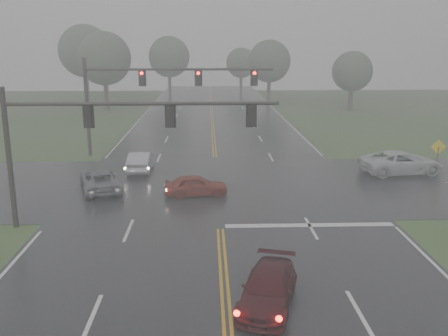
{
  "coord_description": "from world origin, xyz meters",
  "views": [
    {
      "loc": [
        -0.6,
        -9.07,
        8.88
      ],
      "look_at": [
        0.25,
        16.0,
        2.63
      ],
      "focal_mm": 40.0,
      "sensor_mm": 36.0,
      "label": 1
    }
  ],
  "objects_px": {
    "car_grey": "(101,191)",
    "signal_gantry_far": "(145,87)",
    "pickup_white": "(400,174)",
    "signal_gantry_near": "(92,130)",
    "sedan_silver": "(141,171)",
    "sedan_maroon": "(268,305)",
    "sedan_red": "(196,196)"
  },
  "relations": [
    {
      "from": "car_grey",
      "to": "signal_gantry_far",
      "type": "bearing_deg",
      "value": -117.17
    },
    {
      "from": "pickup_white",
      "to": "signal_gantry_near",
      "type": "bearing_deg",
      "value": 107.84
    },
    {
      "from": "sedan_silver",
      "to": "sedan_maroon",
      "type": "bearing_deg",
      "value": 110.31
    },
    {
      "from": "sedan_silver",
      "to": "car_grey",
      "type": "relative_size",
      "value": 0.9
    },
    {
      "from": "pickup_white",
      "to": "sedan_silver",
      "type": "bearing_deg",
      "value": 76.6
    },
    {
      "from": "sedan_maroon",
      "to": "sedan_red",
      "type": "xyz_separation_m",
      "value": [
        -2.77,
        13.01,
        0.0
      ]
    },
    {
      "from": "sedan_maroon",
      "to": "signal_gantry_near",
      "type": "height_order",
      "value": "signal_gantry_near"
    },
    {
      "from": "signal_gantry_near",
      "to": "signal_gantry_far",
      "type": "height_order",
      "value": "signal_gantry_far"
    },
    {
      "from": "pickup_white",
      "to": "signal_gantry_near",
      "type": "distance_m",
      "value": 21.95
    },
    {
      "from": "signal_gantry_near",
      "to": "signal_gantry_far",
      "type": "xyz_separation_m",
      "value": [
        0.61,
        16.39,
        0.66
      ]
    },
    {
      "from": "sedan_maroon",
      "to": "signal_gantry_near",
      "type": "xyz_separation_m",
      "value": [
        -7.57,
        8.11,
        4.9
      ]
    },
    {
      "from": "sedan_red",
      "to": "sedan_silver",
      "type": "distance_m",
      "value": 7.39
    },
    {
      "from": "car_grey",
      "to": "sedan_silver",
      "type": "bearing_deg",
      "value": -128.47
    },
    {
      "from": "car_grey",
      "to": "sedan_maroon",
      "type": "bearing_deg",
      "value": 103.97
    },
    {
      "from": "sedan_maroon",
      "to": "signal_gantry_far",
      "type": "relative_size",
      "value": 0.28
    },
    {
      "from": "sedan_red",
      "to": "signal_gantry_far",
      "type": "relative_size",
      "value": 0.25
    },
    {
      "from": "sedan_silver",
      "to": "signal_gantry_near",
      "type": "xyz_separation_m",
      "value": [
        -0.74,
        -11.07,
        4.9
      ]
    },
    {
      "from": "sedan_silver",
      "to": "car_grey",
      "type": "bearing_deg",
      "value": 69.68
    },
    {
      "from": "sedan_silver",
      "to": "signal_gantry_near",
      "type": "relative_size",
      "value": 0.33
    },
    {
      "from": "pickup_white",
      "to": "sedan_red",
      "type": "bearing_deg",
      "value": 99.45
    },
    {
      "from": "sedan_red",
      "to": "signal_gantry_far",
      "type": "height_order",
      "value": "signal_gantry_far"
    },
    {
      "from": "sedan_red",
      "to": "signal_gantry_far",
      "type": "distance_m",
      "value": 13.43
    },
    {
      "from": "sedan_red",
      "to": "pickup_white",
      "type": "distance_m",
      "value": 15.07
    },
    {
      "from": "signal_gantry_far",
      "to": "sedan_red",
      "type": "bearing_deg",
      "value": -69.96
    },
    {
      "from": "sedan_silver",
      "to": "signal_gantry_far",
      "type": "bearing_deg",
      "value": -87.85
    },
    {
      "from": "sedan_silver",
      "to": "car_grey",
      "type": "distance_m",
      "value": 5.26
    },
    {
      "from": "sedan_red",
      "to": "signal_gantry_near",
      "type": "xyz_separation_m",
      "value": [
        -4.8,
        -4.89,
        4.9
      ]
    },
    {
      "from": "sedan_silver",
      "to": "signal_gantry_far",
      "type": "height_order",
      "value": "signal_gantry_far"
    },
    {
      "from": "sedan_maroon",
      "to": "sedan_silver",
      "type": "xyz_separation_m",
      "value": [
        -6.83,
        19.18,
        0.0
      ]
    },
    {
      "from": "pickup_white",
      "to": "signal_gantry_far",
      "type": "distance_m",
      "value": 20.43
    },
    {
      "from": "sedan_silver",
      "to": "pickup_white",
      "type": "relative_size",
      "value": 0.75
    },
    {
      "from": "sedan_maroon",
      "to": "car_grey",
      "type": "height_order",
      "value": "car_grey"
    }
  ]
}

